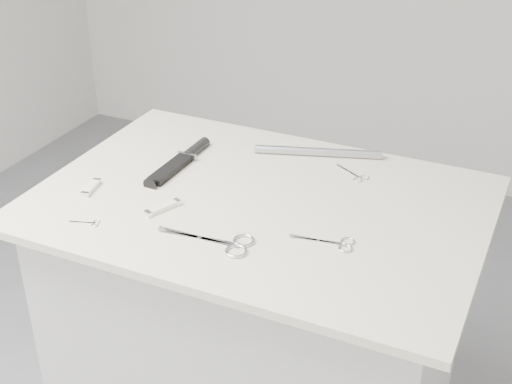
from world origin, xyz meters
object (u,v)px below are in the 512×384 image
at_px(plinth, 259,358).
at_px(metal_rail, 318,152).
at_px(tiny_scissors, 89,223).
at_px(large_shears, 225,243).
at_px(sheathed_knife, 182,159).
at_px(pocket_knife_a, 163,208).
at_px(embroidery_scissors_b, 355,175).
at_px(pocket_knife_b, 91,188).
at_px(embroidery_scissors_a, 335,243).

distance_m(plinth, metal_rail, 0.55).
relative_size(tiny_scissors, metal_rail, 0.21).
distance_m(plinth, large_shears, 0.51).
xyz_separation_m(plinth, tiny_scissors, (-0.29, -0.24, 0.47)).
relative_size(sheathed_knife, pocket_knife_a, 2.82).
bearing_deg(plinth, embroidery_scissors_b, 51.33).
distance_m(pocket_knife_b, metal_rail, 0.56).
height_order(plinth, large_shears, large_shears).
relative_size(embroidery_scissors_b, pocket_knife_b, 1.28).
relative_size(large_shears, embroidery_scissors_b, 2.07).
bearing_deg(embroidery_scissors_a, sheathed_knife, 149.58).
bearing_deg(large_shears, embroidery_scissors_a, 20.83).
height_order(plinth, metal_rail, metal_rail).
xyz_separation_m(embroidery_scissors_a, pocket_knife_a, (-0.39, -0.03, 0.00)).
relative_size(sheathed_knife, metal_rail, 0.78).
relative_size(plinth, tiny_scissors, 13.66).
bearing_deg(large_shears, embroidery_scissors_b, 65.24).
height_order(large_shears, tiny_scissors, large_shears).
relative_size(tiny_scissors, pocket_knife_a, 0.75).
height_order(sheathed_knife, pocket_knife_b, sheathed_knife).
distance_m(large_shears, metal_rail, 0.46).
relative_size(large_shears, embroidery_scissors_a, 1.52).
height_order(large_shears, pocket_knife_b, pocket_knife_b).
height_order(embroidery_scissors_b, tiny_scissors, same).
relative_size(plinth, embroidery_scissors_a, 6.77).
relative_size(tiny_scissors, pocket_knife_b, 0.86).
relative_size(pocket_knife_a, metal_rail, 0.28).
bearing_deg(large_shears, pocket_knife_a, 157.01).
bearing_deg(tiny_scissors, sheathed_knife, 66.06).
bearing_deg(pocket_knife_b, pocket_knife_a, -104.10).
bearing_deg(pocket_knife_b, embroidery_scissors_a, -99.34).
bearing_deg(metal_rail, pocket_knife_a, -118.52).
height_order(embroidery_scissors_b, pocket_knife_b, pocket_knife_b).
xyz_separation_m(large_shears, tiny_scissors, (-0.30, -0.05, -0.00)).
bearing_deg(sheathed_knife, pocket_knife_b, 150.76).
bearing_deg(pocket_knife_a, tiny_scissors, 159.14).
height_order(embroidery_scissors_a, tiny_scissors, same).
distance_m(embroidery_scissors_a, sheathed_knife, 0.50).
distance_m(embroidery_scissors_a, pocket_knife_b, 0.59).
xyz_separation_m(pocket_knife_a, metal_rail, (0.21, 0.39, 0.01)).
height_order(plinth, pocket_knife_b, pocket_knife_b).
distance_m(plinth, embroidery_scissors_b, 0.54).
relative_size(tiny_scissors, sheathed_knife, 0.27).
distance_m(sheathed_knife, pocket_knife_b, 0.24).
distance_m(large_shears, tiny_scissors, 0.30).
distance_m(large_shears, embroidery_scissors_a, 0.22).
bearing_deg(large_shears, sheathed_knife, 128.79).
distance_m(plinth, pocket_knife_a, 0.52).
height_order(plinth, embroidery_scissors_b, embroidery_scissors_b).
xyz_separation_m(plinth, embroidery_scissors_b, (0.16, 0.20, 0.47)).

